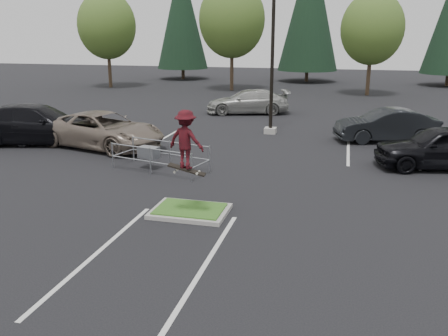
% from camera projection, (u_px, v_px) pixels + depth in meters
% --- Properties ---
extents(ground, '(120.00, 120.00, 0.00)m').
position_uv_depth(ground, '(190.00, 213.00, 13.93)').
color(ground, black).
rests_on(ground, ground).
extents(grass_median, '(2.20, 1.60, 0.16)m').
position_uv_depth(grass_median, '(190.00, 211.00, 13.91)').
color(grass_median, '#9E9B93').
rests_on(grass_median, ground).
extents(stall_lines, '(22.62, 17.60, 0.01)m').
position_uv_depth(stall_lines, '(204.00, 159.00, 19.87)').
color(stall_lines, silver).
rests_on(stall_lines, ground).
extents(light_pole, '(0.70, 0.60, 10.12)m').
position_uv_depth(light_pole, '(273.00, 44.00, 23.74)').
color(light_pole, '#9E9B93').
rests_on(light_pole, ground).
extents(decid_a, '(5.44, 5.44, 8.91)m').
position_uv_depth(decid_a, '(107.00, 28.00, 44.65)').
color(decid_a, '#38281C').
rests_on(decid_a, ground).
extents(decid_b, '(5.89, 5.89, 9.64)m').
position_uv_depth(decid_b, '(232.00, 22.00, 42.15)').
color(decid_b, '#38281C').
rests_on(decid_b, ground).
extents(decid_c, '(5.12, 5.12, 8.38)m').
position_uv_depth(decid_c, '(372.00, 31.00, 38.87)').
color(decid_c, '#38281C').
rests_on(decid_c, ground).
extents(conif_a, '(5.72, 5.72, 13.00)m').
position_uv_depth(conif_a, '(182.00, 14.00, 52.57)').
color(conif_a, '#38281C').
rests_on(conif_a, ground).
extents(conif_b, '(6.38, 6.38, 14.50)m').
position_uv_depth(conif_b, '(310.00, 6.00, 49.51)').
color(conif_b, '#38281C').
rests_on(conif_b, ground).
extents(cart_corral, '(3.88, 2.16, 1.04)m').
position_uv_depth(cart_corral, '(151.00, 153.00, 18.26)').
color(cart_corral, '#979A9F').
rests_on(cart_corral, ground).
extents(skateboarder, '(1.16, 0.83, 1.83)m').
position_uv_depth(skateboarder, '(186.00, 140.00, 12.93)').
color(skateboarder, black).
rests_on(skateboarder, ground).
extents(car_l_tan, '(6.37, 4.13, 1.63)m').
position_uv_depth(car_l_tan, '(103.00, 130.00, 21.77)').
color(car_l_tan, '#7B6C5E').
rests_on(car_l_tan, ground).
extents(car_l_black, '(6.80, 4.03, 1.85)m').
position_uv_depth(car_l_black, '(36.00, 124.00, 22.57)').
color(car_l_black, black).
rests_on(car_l_black, ground).
extents(car_l_grey, '(4.87, 2.51, 1.58)m').
position_uv_depth(car_l_grey, '(9.00, 125.00, 22.97)').
color(car_l_grey, '#43454A').
rests_on(car_l_grey, ground).
extents(car_r_charc, '(5.09, 2.97, 1.59)m').
position_uv_depth(car_r_charc, '(386.00, 125.00, 22.95)').
color(car_r_charc, black).
rests_on(car_r_charc, ground).
extents(car_r_black, '(5.28, 2.99, 1.69)m').
position_uv_depth(car_r_black, '(443.00, 147.00, 18.32)').
color(car_r_black, black).
rests_on(car_r_black, ground).
extents(car_far_silver, '(5.74, 3.54, 1.55)m').
position_uv_depth(car_far_silver, '(249.00, 102.00, 30.94)').
color(car_far_silver, '#A2A29D').
rests_on(car_far_silver, ground).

